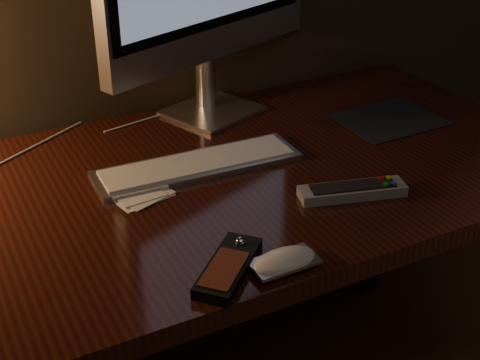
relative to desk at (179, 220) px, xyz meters
name	(u,v)px	position (x,y,z in m)	size (l,w,h in m)	color
desk	(179,220)	(0.00, 0.00, 0.00)	(1.60, 0.75, 0.75)	black
keyboard	(198,164)	(0.04, -0.02, 0.14)	(0.43, 0.12, 0.02)	silver
mousepad	(390,119)	(0.54, -0.01, 0.13)	(0.23, 0.19, 0.00)	black
mouse	(284,263)	(0.02, -0.40, 0.14)	(0.11, 0.06, 0.02)	white
media_remote	(228,267)	(-0.07, -0.37, 0.14)	(0.16, 0.16, 0.03)	black
tv_remote	(352,190)	(0.25, -0.26, 0.14)	(0.21, 0.11, 0.03)	gray
papers	(142,196)	(-0.10, -0.08, 0.13)	(0.11, 0.07, 0.01)	white
cable	(98,132)	(-0.09, 0.24, 0.13)	(0.00, 0.00, 0.51)	white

